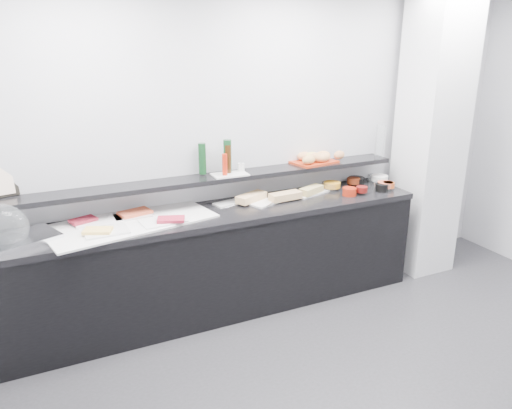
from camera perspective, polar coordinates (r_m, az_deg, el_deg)
name	(u,v)px	position (r m, az deg, el deg)	size (l,w,h in m)	color
ground	(416,408)	(3.60, 17.81, -21.27)	(5.00, 5.00, 0.00)	#2D2D30
back_wall	(275,143)	(4.51, 2.21, 7.03)	(5.00, 0.02, 2.70)	#B3B5BB
column	(431,136)	(5.11, 19.34, 7.37)	(0.50, 0.50, 2.70)	silver
buffet_cabinet	(217,264)	(4.27, -4.50, -6.81)	(3.60, 0.60, 0.85)	black
counter_top	(215,214)	(4.10, -4.66, -1.12)	(3.62, 0.62, 0.05)	black
wall_shelf	(207,179)	(4.18, -5.60, 2.91)	(3.60, 0.25, 0.04)	black
cloche_base	(20,240)	(3.83, -25.39, -3.69)	(0.49, 0.33, 0.04)	silver
linen_runner	(130,222)	(3.95, -14.20, -1.94)	(1.25, 0.59, 0.01)	silver
platter_meat_a	(99,221)	(3.98, -17.46, -1.86)	(0.34, 0.23, 0.01)	white
food_meat_a	(83,220)	(3.99, -19.15, -1.69)	(0.19, 0.12, 0.02)	maroon
platter_salmon	(132,215)	(4.04, -13.95, -1.22)	(0.28, 0.19, 0.01)	silver
food_salmon	(135,213)	(4.04, -13.68, -0.90)	(0.24, 0.16, 0.02)	#D34C2B
platter_cheese	(106,231)	(3.76, -16.73, -2.97)	(0.31, 0.21, 0.01)	white
food_cheese	(98,230)	(3.75, -17.64, -2.85)	(0.20, 0.12, 0.02)	#FED063
platter_meat_b	(163,221)	(3.87, -10.59, -1.86)	(0.33, 0.22, 0.01)	white
food_meat_b	(171,219)	(3.84, -9.70, -1.68)	(0.20, 0.13, 0.02)	maroon
sandwich_plate_left	(232,202)	(4.28, -2.81, 0.23)	(0.31, 0.13, 0.01)	white
sandwich_food_left	(251,197)	(4.29, -0.54, 0.83)	(0.29, 0.11, 0.06)	#E6B478
tongs_left	(232,206)	(4.16, -2.72, -0.16)	(0.01, 0.01, 0.16)	silver
sandwich_plate_mid	(268,202)	(4.28, 1.39, 0.27)	(0.33, 0.14, 0.01)	white
sandwich_food_mid	(285,196)	(4.33, 3.38, 0.98)	(0.28, 0.11, 0.06)	tan
tongs_mid	(271,204)	(4.21, 1.73, 0.10)	(0.01, 0.01, 0.16)	#B7BABE
sandwich_plate_right	(311,193)	(4.57, 6.28, 1.34)	(0.37, 0.16, 0.01)	silver
sandwich_food_right	(311,190)	(4.52, 6.34, 1.64)	(0.25, 0.10, 0.06)	tan
tongs_right	(312,194)	(4.49, 6.39, 1.17)	(0.01, 0.01, 0.16)	silver
bowl_glass_fruit	(330,186)	(4.70, 8.46, 2.08)	(0.16, 0.16, 0.07)	white
fill_glass_fruit	(332,185)	(4.70, 8.67, 2.25)	(0.16, 0.16, 0.05)	orange
bowl_black_jam	(356,181)	(4.92, 11.39, 2.66)	(0.16, 0.16, 0.07)	black
fill_black_jam	(354,181)	(4.87, 11.09, 2.69)	(0.13, 0.13, 0.05)	#551D0C
bowl_glass_cream	(376,179)	(5.03, 13.61, 2.86)	(0.17, 0.17, 0.07)	white
fill_glass_cream	(380,178)	(5.02, 13.94, 2.97)	(0.16, 0.16, 0.05)	white
bowl_red_jam	(349,192)	(4.56, 10.63, 1.46)	(0.12, 0.12, 0.07)	#9B200E
fill_red_jam	(362,189)	(4.61, 12.01, 1.71)	(0.10, 0.10, 0.05)	#510D0B
bowl_glass_salmon	(383,186)	(4.80, 14.27, 2.07)	(0.16, 0.16, 0.07)	white
fill_glass_salmon	(385,185)	(4.81, 14.57, 2.22)	(0.15, 0.15, 0.05)	#D35533
bowl_black_fruit	(382,187)	(4.75, 14.17, 1.91)	(0.12, 0.12, 0.07)	black
fill_black_fruit	(389,185)	(4.81, 14.92, 2.19)	(0.11, 0.11, 0.05)	#C74E1B
framed_print	(1,179)	(4.04, -27.12, 2.56)	(0.21, 0.02, 0.26)	black
print_art	(0,180)	(4.03, -27.24, 2.49)	(0.18, 0.00, 0.22)	beige
condiment_tray	(230,175)	(4.21, -3.01, 3.44)	(0.30, 0.18, 0.01)	silver
bottle_green_a	(202,159)	(4.19, -6.16, 5.23)	(0.06, 0.06, 0.26)	#0E3617
bottle_brown	(228,159)	(4.22, -3.24, 5.24)	(0.06, 0.06, 0.24)	#331B09
bottle_green_b	(227,156)	(4.22, -3.28, 5.53)	(0.07, 0.07, 0.28)	#103B1C
bottle_hot	(225,165)	(4.15, -3.59, 4.59)	(0.04, 0.04, 0.18)	red
shaker_salt	(240,167)	(4.28, -1.88, 4.29)	(0.03, 0.03, 0.07)	silver
shaker_pepper	(243,167)	(4.28, -1.53, 4.29)	(0.03, 0.03, 0.07)	silver
bread_tray	(314,162)	(4.65, 6.59, 4.87)	(0.40, 0.28, 0.02)	#A72E12
bread_roll_nw	(304,156)	(4.64, 5.52, 5.53)	(0.13, 0.09, 0.08)	#CF874F
bread_roll_n	(312,156)	(4.64, 6.37, 5.49)	(0.14, 0.09, 0.08)	gold
bread_roll_ne	(323,155)	(4.70, 7.71, 5.61)	(0.13, 0.08, 0.08)	tan
bread_roll_sw	(309,160)	(4.50, 6.05, 5.10)	(0.14, 0.09, 0.08)	#B88346
bread_roll_s	(324,157)	(4.61, 7.73, 5.36)	(0.15, 0.10, 0.08)	#C8854C
bread_roll_se	(339,155)	(4.73, 9.49, 5.60)	(0.12, 0.08, 0.08)	#B77545
bread_roll_midw	(320,158)	(4.60, 7.34, 5.34)	(0.14, 0.09, 0.08)	#B97E46
bread_roll_mide	(316,157)	(4.62, 6.89, 5.40)	(0.14, 0.09, 0.08)	#BD7B48
carafe	(380,141)	(5.02, 14.00, 7.10)	(0.09, 0.09, 0.30)	white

